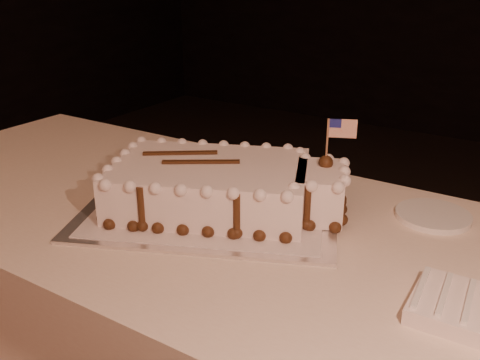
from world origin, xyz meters
The scene contains 5 objects.
cake_board centered at (-0.23, 0.62, 0.75)m, with size 0.57×0.43×0.01m, color silver.
doily centered at (-0.23, 0.62, 0.76)m, with size 0.51×0.39×0.00m, color silver.
sheet_cake centered at (-0.20, 0.63, 0.81)m, with size 0.57×0.44×0.22m.
napkin_stack centered at (0.37, 0.52, 0.76)m, with size 0.21×0.16×0.03m.
side_plate centered at (0.21, 0.85, 0.76)m, with size 0.16×0.16×0.01m, color white.
Camera 1 is at (0.43, -0.28, 1.28)m, focal length 40.00 mm.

